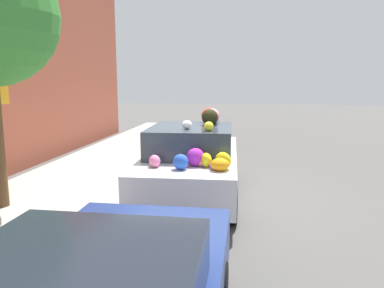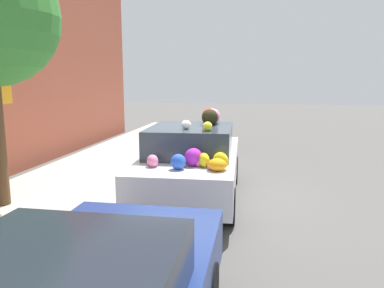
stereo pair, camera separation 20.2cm
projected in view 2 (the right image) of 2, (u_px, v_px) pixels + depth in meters
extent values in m
plane|color=#565451|center=(191.00, 198.00, 7.69)|extent=(60.00, 60.00, 0.00)
cube|color=#B2ADA3|center=(70.00, 188.00, 8.16)|extent=(24.00, 3.20, 0.12)
cylinder|color=gold|center=(149.00, 150.00, 10.75)|extent=(0.20, 0.20, 0.55)
sphere|color=gold|center=(149.00, 139.00, 10.69)|extent=(0.18, 0.18, 0.18)
cube|color=silver|center=(192.00, 168.00, 7.58)|extent=(4.22, 1.97, 0.65)
cube|color=#333D47|center=(191.00, 140.00, 7.31)|extent=(1.93, 1.65, 0.54)
cylinder|color=black|center=(166.00, 168.00, 8.99)|extent=(0.63, 0.21, 0.62)
cylinder|color=black|center=(234.00, 170.00, 8.78)|extent=(0.63, 0.21, 0.62)
cylinder|color=black|center=(136.00, 202.00, 6.49)|extent=(0.63, 0.21, 0.62)
cylinder|color=black|center=(230.00, 206.00, 6.27)|extent=(0.63, 0.21, 0.62)
ellipsoid|color=brown|center=(180.00, 163.00, 6.16)|extent=(0.22, 0.22, 0.15)
ellipsoid|color=red|center=(217.00, 141.00, 8.36)|extent=(0.24, 0.24, 0.16)
sphere|color=pink|center=(212.00, 116.00, 7.67)|extent=(0.38, 0.38, 0.32)
ellipsoid|color=orange|center=(217.00, 165.00, 5.96)|extent=(0.37, 0.36, 0.20)
ellipsoid|color=white|center=(175.00, 140.00, 8.68)|extent=(0.24, 0.24, 0.11)
sphere|color=black|center=(210.00, 117.00, 7.43)|extent=(0.43, 0.43, 0.33)
ellipsoid|color=pink|center=(201.00, 139.00, 8.61)|extent=(0.19, 0.13, 0.15)
ellipsoid|color=purple|center=(211.00, 166.00, 6.05)|extent=(0.18, 0.18, 0.12)
ellipsoid|color=pink|center=(153.00, 161.00, 6.23)|extent=(0.30, 0.28, 0.20)
ellipsoid|color=silver|center=(215.00, 135.00, 9.01)|extent=(0.38, 0.38, 0.22)
sphere|color=blue|center=(176.00, 132.00, 9.37)|extent=(0.32, 0.32, 0.28)
sphere|color=purple|center=(218.00, 139.00, 8.68)|extent=(0.23, 0.23, 0.16)
ellipsoid|color=white|center=(216.00, 119.00, 7.70)|extent=(0.30, 0.25, 0.21)
ellipsoid|color=yellow|center=(204.00, 160.00, 6.20)|extent=(0.31, 0.27, 0.24)
sphere|color=olive|center=(210.00, 137.00, 8.64)|extent=(0.36, 0.36, 0.26)
ellipsoid|color=green|center=(212.00, 137.00, 9.19)|extent=(0.18, 0.18, 0.10)
sphere|color=yellow|center=(208.00, 126.00, 6.62)|extent=(0.23, 0.23, 0.17)
sphere|color=#AF29BB|center=(194.00, 157.00, 6.27)|extent=(0.38, 0.38, 0.31)
ellipsoid|color=red|center=(211.00, 115.00, 7.91)|extent=(0.31, 0.40, 0.31)
ellipsoid|color=brown|center=(213.00, 138.00, 8.59)|extent=(0.36, 0.33, 0.21)
ellipsoid|color=white|center=(186.00, 125.00, 6.87)|extent=(0.24, 0.25, 0.16)
sphere|color=pink|center=(199.00, 162.00, 6.24)|extent=(0.20, 0.20, 0.15)
ellipsoid|color=yellow|center=(221.00, 161.00, 6.06)|extent=(0.33, 0.35, 0.28)
sphere|color=blue|center=(178.00, 162.00, 6.03)|extent=(0.33, 0.33, 0.25)
cylinder|color=black|center=(56.00, 279.00, 3.97)|extent=(0.63, 0.19, 0.62)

